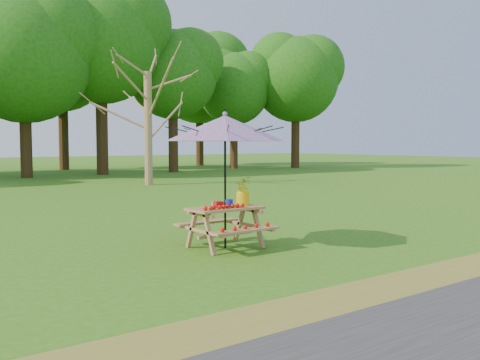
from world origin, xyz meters
TOP-DOWN VIEW (x-y plane):
  - bare_tree at (9.18, 13.05)m, footprint 6.01×6.01m
  - picnic_table at (4.18, 0.50)m, footprint 1.20×1.32m
  - patio_umbrella at (4.18, 0.50)m, footprint 2.32×2.32m
  - produce_bins at (4.15, 0.54)m, footprint 0.31×0.39m
  - tomatoes_row at (4.03, 0.32)m, footprint 0.77×0.13m
  - flower_bucket at (4.58, 0.56)m, footprint 0.37×0.35m

SIDE VIEW (x-z plane):
  - picnic_table at x=4.18m, z-range -0.01..0.66m
  - tomatoes_row at x=4.03m, z-range 0.67..0.74m
  - produce_bins at x=4.15m, z-range 0.66..0.79m
  - flower_bucket at x=4.58m, z-range 0.69..1.17m
  - patio_umbrella at x=4.18m, z-range 0.82..3.07m
  - bare_tree at x=9.18m, z-range 1.14..11.73m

